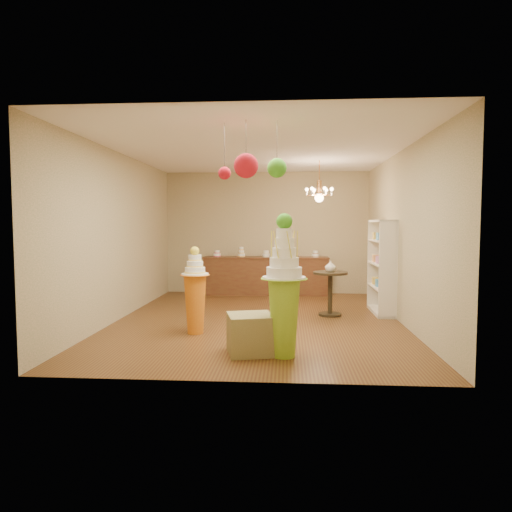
# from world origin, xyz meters

# --- Properties ---
(floor) EXTENTS (6.50, 6.50, 0.00)m
(floor) POSITION_xyz_m (0.00, 0.00, 0.00)
(floor) COLOR #513016
(floor) RESTS_ON ground
(ceiling) EXTENTS (6.50, 6.50, 0.00)m
(ceiling) POSITION_xyz_m (0.00, 0.00, 3.00)
(ceiling) COLOR white
(ceiling) RESTS_ON ground
(wall_back) EXTENTS (5.00, 0.04, 3.00)m
(wall_back) POSITION_xyz_m (0.00, 3.25, 1.50)
(wall_back) COLOR tan
(wall_back) RESTS_ON ground
(wall_front) EXTENTS (5.00, 0.04, 3.00)m
(wall_front) POSITION_xyz_m (0.00, -3.25, 1.50)
(wall_front) COLOR tan
(wall_front) RESTS_ON ground
(wall_left) EXTENTS (0.04, 6.50, 3.00)m
(wall_left) POSITION_xyz_m (-2.50, 0.00, 1.50)
(wall_left) COLOR tan
(wall_left) RESTS_ON ground
(wall_right) EXTENTS (0.04, 6.50, 3.00)m
(wall_right) POSITION_xyz_m (2.50, 0.00, 1.50)
(wall_right) COLOR tan
(wall_right) RESTS_ON ground
(pedestal_green) EXTENTS (0.65, 0.65, 1.85)m
(pedestal_green) POSITION_xyz_m (0.48, -2.26, 0.76)
(pedestal_green) COLOR #8AB728
(pedestal_green) RESTS_ON floor
(pedestal_orange) EXTENTS (0.49, 0.49, 1.37)m
(pedestal_orange) POSITION_xyz_m (-0.92, -1.09, 0.58)
(pedestal_orange) COLOR orange
(pedestal_orange) RESTS_ON floor
(burlap_riser) EXTENTS (0.69, 0.69, 0.52)m
(burlap_riser) POSITION_xyz_m (0.03, -2.14, 0.26)
(burlap_riser) COLOR olive
(burlap_riser) RESTS_ON floor
(sideboard) EXTENTS (3.04, 0.54, 1.16)m
(sideboard) POSITION_xyz_m (0.00, 2.97, 0.48)
(sideboard) COLOR #542F1A
(sideboard) RESTS_ON floor
(shelving_unit) EXTENTS (0.33, 1.20, 1.80)m
(shelving_unit) POSITION_xyz_m (2.34, 0.80, 0.90)
(shelving_unit) COLOR silver
(shelving_unit) RESTS_ON floor
(round_table) EXTENTS (0.74, 0.74, 0.83)m
(round_table) POSITION_xyz_m (1.33, 0.47, 0.53)
(round_table) COLOR black
(round_table) RESTS_ON floor
(vase) EXTENTS (0.21, 0.21, 0.21)m
(vase) POSITION_xyz_m (1.33, 0.47, 0.93)
(vase) COLOR silver
(vase) RESTS_ON round_table
(pom_red_left) EXTENTS (0.30, 0.30, 0.72)m
(pom_red_left) POSITION_xyz_m (0.01, -2.42, 2.44)
(pom_red_left) COLOR #3E322C
(pom_red_left) RESTS_ON ceiling
(pom_green_mid) EXTENTS (0.24, 0.24, 0.71)m
(pom_green_mid) POSITION_xyz_m (0.39, -2.34, 2.42)
(pom_green_mid) COLOR #3E322C
(pom_green_mid) RESTS_ON ceiling
(pom_red_right) EXTENTS (0.16, 0.16, 0.72)m
(pom_red_right) POSITION_xyz_m (-0.28, -2.27, 2.37)
(pom_red_right) COLOR #3E322C
(pom_red_right) RESTS_ON ceiling
(chandelier) EXTENTS (0.66, 0.66, 0.85)m
(chandelier) POSITION_xyz_m (1.16, 1.24, 2.30)
(chandelier) COLOR #C68446
(chandelier) RESTS_ON ceiling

